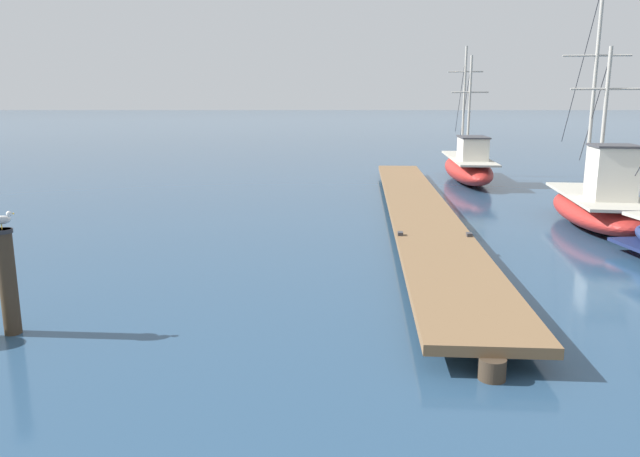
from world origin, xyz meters
TOP-DOWN VIEW (x-y plane):
  - floating_dock at (4.94, 17.73)m, footprint 3.27×22.11m
  - fishing_boat_0 at (8.47, 26.18)m, footprint 2.42×8.40m
  - fishing_boat_2 at (9.95, 16.55)m, footprint 2.97×7.87m
  - mooring_piling at (-2.85, 8.44)m, footprint 0.30×0.30m

SIDE VIEW (x-z plane):
  - floating_dock at x=4.94m, z-range 0.10..0.63m
  - fishing_boat_2 at x=9.95m, z-range -3.02..4.37m
  - fishing_boat_0 at x=8.47m, z-range -2.28..3.68m
  - mooring_piling at x=-2.85m, z-range 0.04..1.71m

